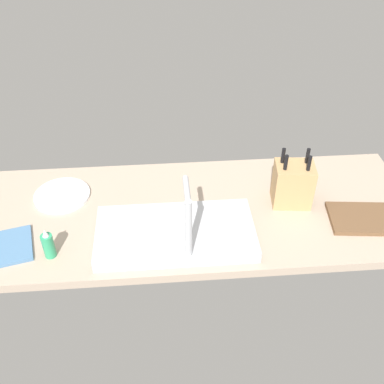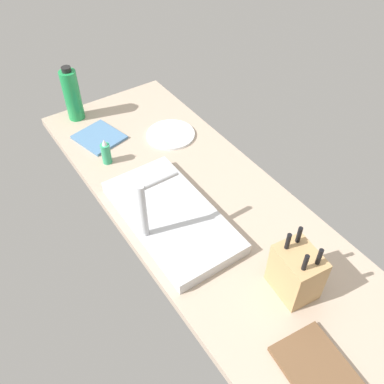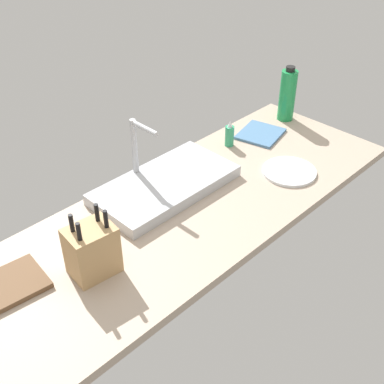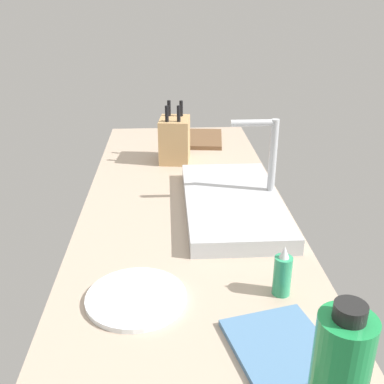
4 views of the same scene
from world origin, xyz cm
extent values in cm
cube|color=tan|center=(0.00, 0.00, 1.75)|extent=(185.79, 64.57, 3.50)
cube|color=#B7BABF|center=(1.90, 14.64, 5.82)|extent=(56.81, 29.07, 4.64)
cylinder|color=#B7BABF|center=(-1.95, 27.29, 17.32)|extent=(2.40, 2.40, 27.63)
cylinder|color=#B7BABF|center=(-1.95, 20.55, 30.13)|extent=(2.00, 13.46, 2.00)
cylinder|color=#B7BABF|center=(1.55, 27.29, 5.50)|extent=(1.60, 1.60, 4.00)
cube|color=tan|center=(-44.52, -2.24, 12.13)|extent=(15.86, 12.97, 17.26)
cylinder|color=black|center=(-49.04, -4.22, 23.83)|extent=(1.55, 1.55, 6.14)
cylinder|color=black|center=(-48.26, 0.57, 23.83)|extent=(1.55, 1.55, 6.14)
cylinder|color=black|center=(-39.93, -5.12, 23.83)|extent=(1.55, 1.55, 6.14)
cylinder|color=black|center=(-39.91, -0.65, 23.83)|extent=(1.55, 1.55, 6.14)
cube|color=brown|center=(-70.50, 11.02, 4.40)|extent=(29.30, 20.07, 1.80)
cylinder|color=#2D9966|center=(45.56, 19.66, 8.17)|extent=(4.05, 4.05, 9.34)
cone|color=silver|center=(45.56, 19.66, 14.24)|extent=(2.23, 2.23, 2.80)
cylinder|color=#1E8E47|center=(84.17, 17.25, 15.72)|extent=(7.78, 7.78, 24.45)
cylinder|color=black|center=(84.17, 17.25, 29.05)|extent=(4.28, 4.28, 2.20)
cylinder|color=white|center=(46.21, -12.75, 4.10)|extent=(22.24, 22.24, 1.20)
cube|color=teal|center=(62.82, 15.48, 4.10)|extent=(23.40, 21.97, 1.20)
camera|label=1|loc=(5.48, 132.83, 120.19)|focal=42.65mm
camera|label=2|loc=(-87.50, 65.87, 120.89)|focal=38.95mm
camera|label=3|loc=(-105.41, -106.20, 118.35)|focal=47.12mm
camera|label=4|loc=(128.72, -5.04, 65.53)|focal=42.42mm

